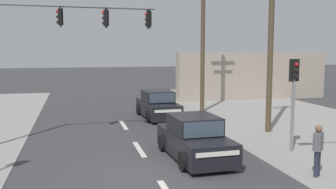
{
  "coord_description": "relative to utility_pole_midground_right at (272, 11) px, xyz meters",
  "views": [
    {
      "loc": [
        -2.43,
        -11.94,
        3.97
      ],
      "look_at": [
        1.4,
        4.0,
        2.02
      ],
      "focal_mm": 42.0,
      "sensor_mm": 36.0,
      "label": 1
    }
  ],
  "objects": [
    {
      "name": "utility_pole_background_right",
      "position": [
        -1.14,
        6.43,
        -0.49
      ],
      "size": [
        1.8,
        0.26,
        9.83
      ],
      "color": "#4C3D2B",
      "rests_on": "ground"
    },
    {
      "name": "lane_dash_mid",
      "position": [
        -6.46,
        -1.72,
        -5.64
      ],
      "size": [
        0.2,
        2.4,
        0.01
      ],
      "primitive_type": "cube",
      "color": "silver",
      "rests_on": "ground"
    },
    {
      "name": "sedan_receding_far",
      "position": [
        -4.28,
        4.98,
        -4.94
      ],
      "size": [
        2.03,
        4.3,
        1.56
      ],
      "color": "black",
      "rests_on": "ground"
    },
    {
      "name": "traffic_signal_mast",
      "position": [
        -9.7,
        0.5,
        -1.29
      ],
      "size": [
        6.87,
        0.87,
        6.0
      ],
      "color": "slate",
      "rests_on": "ground"
    },
    {
      "name": "shopfront_wall_far",
      "position": [
        4.54,
        11.28,
        -3.85
      ],
      "size": [
        12.0,
        1.0,
        3.6
      ],
      "primitive_type": "cube",
      "color": "#A39384",
      "rests_on": "ground"
    },
    {
      "name": "pedestrian_at_kerb",
      "position": [
        -1.66,
        -6.3,
        -4.72
      ],
      "size": [
        0.46,
        0.4,
        1.63
      ],
      "color": "#232838",
      "rests_on": "ground"
    },
    {
      "name": "ground_plane",
      "position": [
        -6.46,
        -4.72,
        -5.65
      ],
      "size": [
        140.0,
        140.0,
        0.0
      ],
      "primitive_type": "plane",
      "color": "#3A3A3D"
    },
    {
      "name": "sedan_kerbside_parked",
      "position": [
        -4.73,
        -3.44,
        -4.94
      ],
      "size": [
        2.02,
        4.3,
        1.56
      ],
      "color": "black",
      "rests_on": "ground"
    },
    {
      "name": "pedestal_signal_right_kerb",
      "position": [
        -0.86,
        -3.5,
        -3.23
      ],
      "size": [
        0.44,
        0.3,
        3.56
      ],
      "color": "slate",
      "rests_on": "ground"
    },
    {
      "name": "lane_dash_far",
      "position": [
        -6.46,
        3.28,
        -5.64
      ],
      "size": [
        0.2,
        2.4,
        0.01
      ],
      "primitive_type": "cube",
      "color": "silver",
      "rests_on": "ground"
    },
    {
      "name": "utility_pole_midground_right",
      "position": [
        0.0,
        0.0,
        0.0
      ],
      "size": [
        1.8,
        0.26,
        10.8
      ],
      "color": "#4C3D2B",
      "rests_on": "ground"
    }
  ]
}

